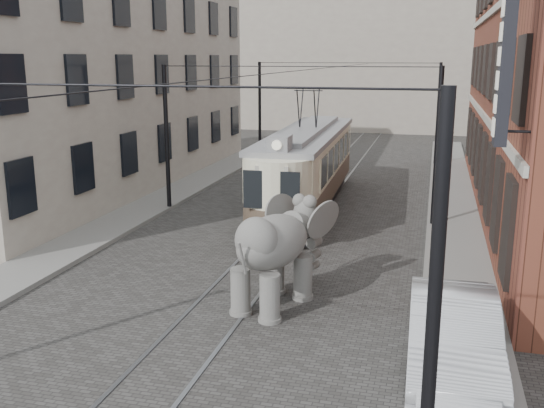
# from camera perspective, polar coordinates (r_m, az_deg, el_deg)

# --- Properties ---
(ground) EXTENTS (120.00, 120.00, 0.00)m
(ground) POSITION_cam_1_polar(r_m,az_deg,el_deg) (19.18, -1.40, -5.76)
(ground) COLOR #403E3B
(tram_rails) EXTENTS (1.54, 80.00, 0.02)m
(tram_rails) POSITION_cam_1_polar(r_m,az_deg,el_deg) (19.17, -1.40, -5.72)
(tram_rails) COLOR slate
(tram_rails) RESTS_ON ground
(sidewalk_right) EXTENTS (2.00, 60.00, 0.15)m
(sidewalk_right) POSITION_cam_1_polar(r_m,az_deg,el_deg) (18.49, 16.89, -6.86)
(sidewalk_right) COLOR slate
(sidewalk_right) RESTS_ON ground
(sidewalk_left) EXTENTS (2.00, 60.00, 0.15)m
(sidewalk_left) POSITION_cam_1_polar(r_m,az_deg,el_deg) (21.80, -18.08, -3.85)
(sidewalk_left) COLOR slate
(sidewalk_left) RESTS_ON ground
(stucco_building) EXTENTS (7.00, 24.00, 10.00)m
(stucco_building) POSITION_cam_1_polar(r_m,az_deg,el_deg) (31.78, -15.88, 10.60)
(stucco_building) COLOR gray
(stucco_building) RESTS_ON ground
(distant_block) EXTENTS (28.00, 10.00, 14.00)m
(distant_block) POSITION_cam_1_polar(r_m,az_deg,el_deg) (57.61, 10.05, 13.96)
(distant_block) COLOR gray
(distant_block) RESTS_ON ground
(catenary) EXTENTS (11.00, 30.20, 6.00)m
(catenary) POSITION_cam_1_polar(r_m,az_deg,el_deg) (23.23, 1.53, 5.27)
(catenary) COLOR black
(catenary) RESTS_ON ground
(tram) EXTENTS (3.01, 12.65, 4.99)m
(tram) POSITION_cam_1_polar(r_m,az_deg,el_deg) (26.32, 3.31, 5.11)
(tram) COLOR #EEE7C1
(tram) RESTS_ON ground
(elephant) EXTENTS (3.54, 4.87, 2.68)m
(elephant) POSITION_cam_1_polar(r_m,az_deg,el_deg) (15.78, 0.06, -4.91)
(elephant) COLOR #5E5C57
(elephant) RESTS_ON ground
(parked_car) EXTENTS (1.87, 5.02, 1.64)m
(parked_car) POSITION_cam_1_polar(r_m,az_deg,el_deg) (13.19, 16.37, -11.73)
(parked_car) COLOR #AFB0B4
(parked_car) RESTS_ON ground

